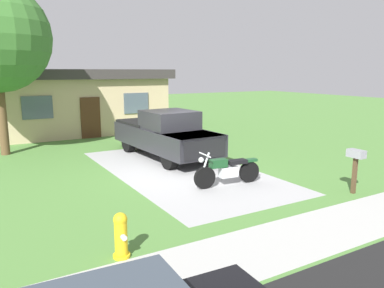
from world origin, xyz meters
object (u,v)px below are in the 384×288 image
Objects in this scene: motorcycle at (227,170)px; fire_hydrant at (121,236)px; neighbor_house at (78,100)px; mailbox at (356,160)px; pickup_truck at (164,133)px.

motorcycle is 2.54× the size of fire_hydrant.
fire_hydrant is at bearing -101.22° from neighbor_house.
mailbox is at bearing 2.09° from fire_hydrant.
pickup_truck reaches higher than motorcycle.
pickup_truck is 4.54× the size of mailbox.
neighbor_house is at bearing 78.78° from fire_hydrant.
neighbor_house reaches higher than fire_hydrant.
motorcycle is 3.63m from mailbox.
fire_hydrant is (-4.41, -7.15, -0.53)m from pickup_truck.
mailbox is at bearing -75.66° from neighbor_house.
pickup_truck is at bearing -80.88° from neighbor_house.
pickup_truck is (0.10, 4.48, 0.48)m from motorcycle.
mailbox is (2.65, -2.42, 0.51)m from motorcycle.
neighbor_house is (-3.89, 15.23, 0.81)m from mailbox.
mailbox is at bearing -69.66° from pickup_truck.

